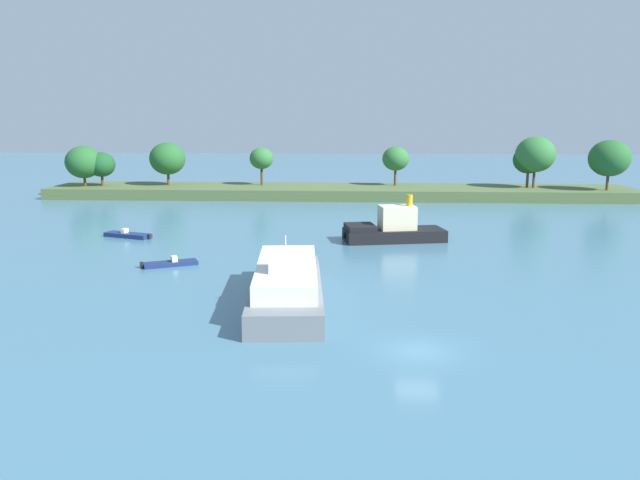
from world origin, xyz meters
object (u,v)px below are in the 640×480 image
(small_motorboat, at_px, (170,263))
(white_riverboat, at_px, (287,284))
(tugboat, at_px, (393,229))
(fishing_skiff, at_px, (128,235))

(small_motorboat, distance_m, white_riverboat, 16.47)
(tugboat, xyz_separation_m, small_motorboat, (-21.20, -13.15, -1.09))
(small_motorboat, bearing_deg, tugboat, 31.82)
(white_riverboat, bearing_deg, small_motorboat, 137.20)
(small_motorboat, relative_size, fishing_skiff, 0.86)
(small_motorboat, xyz_separation_m, fishing_skiff, (-8.84, 13.49, 0.05))
(tugboat, height_order, white_riverboat, white_riverboat)
(white_riverboat, height_order, fishing_skiff, white_riverboat)
(white_riverboat, xyz_separation_m, fishing_skiff, (-20.89, 24.65, -1.14))
(fishing_skiff, bearing_deg, small_motorboat, -56.77)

